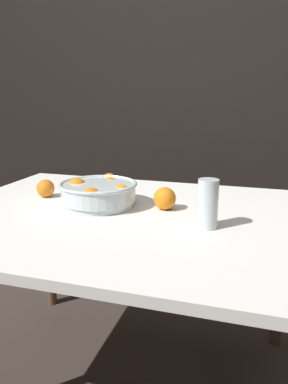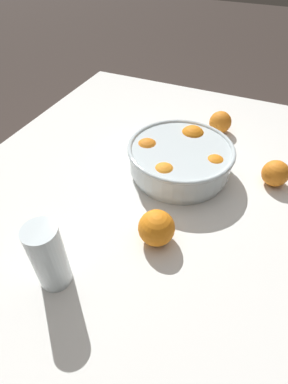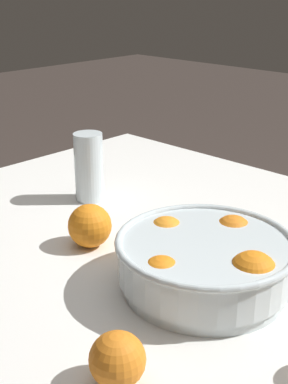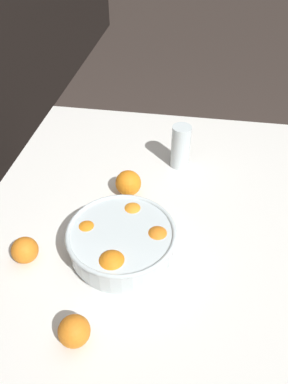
# 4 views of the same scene
# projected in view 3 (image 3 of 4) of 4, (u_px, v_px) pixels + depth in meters

# --- Properties ---
(dining_table) EXTENTS (1.30, 1.03, 0.73)m
(dining_table) POSITION_uv_depth(u_px,v_px,m) (174.00, 287.00, 1.00)
(dining_table) COLOR white
(dining_table) RESTS_ON ground_plane
(fruit_bowl) EXTENTS (0.29, 0.29, 0.10)m
(fruit_bowl) POSITION_uv_depth(u_px,v_px,m) (205.00, 261.00, 0.85)
(fruit_bowl) COLOR silver
(fruit_bowl) RESTS_ON dining_table
(juice_glass) EXTENTS (0.06, 0.06, 0.15)m
(juice_glass) POSITION_uv_depth(u_px,v_px,m) (89.00, 171.00, 1.19)
(juice_glass) COLOR #F4A314
(juice_glass) RESTS_ON dining_table
(orange_loose_front) EXTENTS (0.07, 0.07, 0.07)m
(orange_loose_front) POSITION_uv_depth(u_px,v_px,m) (117.00, 360.00, 0.65)
(orange_loose_front) COLOR orange
(orange_loose_front) RESTS_ON dining_table
(orange_loose_aside) EXTENTS (0.08, 0.08, 0.08)m
(orange_loose_aside) POSITION_uv_depth(u_px,v_px,m) (90.00, 226.00, 0.99)
(orange_loose_aside) COLOR orange
(orange_loose_aside) RESTS_ON dining_table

